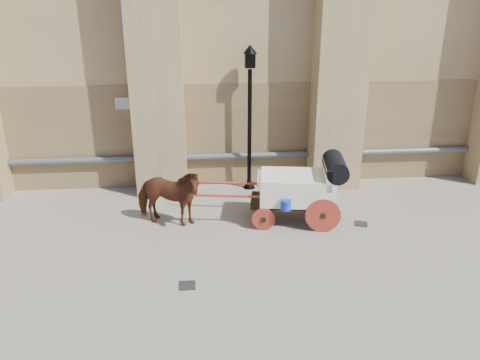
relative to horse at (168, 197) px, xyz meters
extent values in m
plane|color=gray|center=(0.73, -1.35, -0.74)|extent=(90.00, 90.00, 0.00)
cube|color=olive|center=(2.73, 2.80, 0.76)|extent=(44.00, 0.35, 3.00)
cylinder|color=#59595B|center=(2.73, 2.53, 0.16)|extent=(42.00, 0.18, 0.18)
cube|color=beige|center=(-1.27, 2.62, 1.76)|extent=(0.42, 0.04, 0.32)
imported|color=brown|center=(0.00, 0.00, 0.00)|extent=(1.92, 1.33, 1.48)
cube|color=black|center=(3.06, -0.04, -0.23)|extent=(2.18, 1.25, 0.11)
cube|color=white|center=(3.15, -0.05, 0.15)|extent=(1.94, 1.44, 0.66)
cube|color=white|center=(3.84, -0.16, 0.52)|extent=(0.32, 1.18, 0.51)
cube|color=white|center=(2.36, 0.07, 0.38)|extent=(0.49, 1.07, 0.09)
cylinder|color=black|center=(4.03, -0.19, 0.71)|extent=(0.70, 1.24, 0.52)
cylinder|color=#A22F21|center=(3.66, -0.72, -0.32)|extent=(0.84, 0.19, 0.84)
cylinder|color=#A22F21|center=(3.84, 0.43, -0.32)|extent=(0.84, 0.19, 0.84)
cylinder|color=#A22F21|center=(2.27, -0.50, -0.46)|extent=(0.56, 0.14, 0.56)
cylinder|color=#A22F21|center=(2.45, 0.65, -0.46)|extent=(0.56, 0.14, 0.56)
cylinder|color=#A22F21|center=(1.46, -0.21, 0.05)|extent=(2.23, 0.42, 0.07)
cylinder|color=#A22F21|center=(1.60, 0.62, 0.05)|extent=(2.23, 0.42, 0.07)
cylinder|color=#1035BB|center=(2.77, -0.65, -0.04)|extent=(0.24, 0.24, 0.24)
cylinder|color=black|center=(2.23, 2.23, 0.98)|extent=(0.11, 0.11, 3.44)
cone|color=black|center=(2.23, 2.23, -0.57)|extent=(0.34, 0.34, 0.34)
cube|color=black|center=(2.23, 2.23, 2.94)|extent=(0.27, 0.27, 0.40)
cone|color=black|center=(2.23, 2.23, 3.23)|extent=(0.38, 0.38, 0.23)
cube|color=black|center=(0.47, -2.71, -0.73)|extent=(0.32, 0.32, 0.01)
cube|color=black|center=(4.72, -0.42, -0.73)|extent=(0.41, 0.41, 0.01)
camera|label=1|loc=(0.77, -10.50, 4.43)|focal=35.00mm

